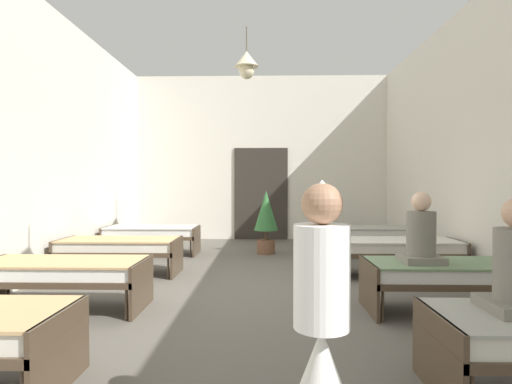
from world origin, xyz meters
The scene contains 11 objects.
ground_plane centered at (0.00, 0.00, -0.05)m, with size 7.17×11.09×0.10m, color #59544C.
room_shell centered at (0.00, 1.36, 2.15)m, with size 6.97×10.69×4.30m.
bed_left_row_1 centered at (-2.24, -0.95, 0.44)m, with size 1.90×0.84×0.57m.
bed_right_row_1 centered at (2.24, -0.95, 0.44)m, with size 1.90×0.84×0.57m.
bed_left_row_2 centered at (-2.24, 0.95, 0.44)m, with size 1.90×0.84×0.57m.
bed_right_row_2 centered at (2.24, 0.95, 0.44)m, with size 1.90×0.84×0.57m.
bed_left_row_3 centered at (-2.24, 2.85, 0.44)m, with size 1.90×0.84×0.57m.
bed_right_row_3 centered at (2.24, 2.85, 0.44)m, with size 1.90×0.84×0.57m.
nurse_near_aisle centered at (0.43, -3.51, 0.53)m, with size 0.52×0.52×1.49m.
patient_seated_primary centered at (1.89, -0.98, 0.87)m, with size 0.44×0.44×0.80m.
potted_plant centered at (0.13, 2.96, 0.78)m, with size 0.50×0.50×1.32m.
Camera 1 is at (0.13, -5.71, 1.47)m, focal length 29.20 mm.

